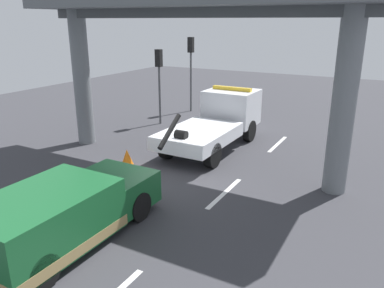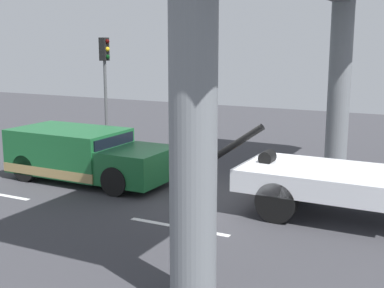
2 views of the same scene
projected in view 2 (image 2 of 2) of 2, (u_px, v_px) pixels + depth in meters
name	position (u px, v px, depth m)	size (l,w,h in m)	color
ground_plane	(220.00, 201.00, 14.30)	(60.00, 40.00, 0.10)	#38383D
lane_stripe_mid	(179.00, 227.00, 12.19)	(2.60, 0.16, 0.01)	silver
towed_van_green	(84.00, 156.00, 16.20)	(5.21, 2.25, 1.58)	#195B2D
traffic_light_near	(105.00, 68.00, 20.62)	(0.39, 0.32, 4.43)	#515456
traffic_cone_orange	(254.00, 173.00, 15.70)	(0.63, 0.63, 0.75)	orange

